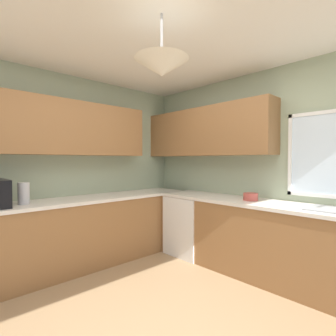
# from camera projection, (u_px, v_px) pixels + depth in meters

# --- Properties ---
(ground_plane) EXTENTS (8.71, 8.71, 0.00)m
(ground_plane) POSITION_uv_depth(u_px,v_px,m) (162.00, 328.00, 2.16)
(ground_plane) COLOR #997A56
(room_shell) EXTENTS (4.08, 3.79, 2.60)m
(room_shell) POSITION_uv_depth(u_px,v_px,m) (153.00, 123.00, 3.10)
(room_shell) COLOR #9EAD8E
(room_shell) RESTS_ON ground_plane
(counter_run_left) EXTENTS (0.65, 3.40, 0.89)m
(counter_run_left) POSITION_uv_depth(u_px,v_px,m) (75.00, 233.00, 3.37)
(counter_run_left) COLOR olive
(counter_run_left) RESTS_ON ground_plane
(counter_run_back) EXTENTS (3.17, 0.65, 0.89)m
(counter_run_back) POSITION_uv_depth(u_px,v_px,m) (272.00, 241.00, 3.04)
(counter_run_back) COLOR olive
(counter_run_back) RESTS_ON ground_plane
(dishwasher) EXTENTS (0.60, 0.60, 0.84)m
(dishwasher) POSITION_uv_depth(u_px,v_px,m) (191.00, 225.00, 3.91)
(dishwasher) COLOR white
(dishwasher) RESTS_ON ground_plane
(kettle) EXTENTS (0.12, 0.12, 0.25)m
(kettle) POSITION_uv_depth(u_px,v_px,m) (24.00, 193.00, 2.93)
(kettle) COLOR #B7B7BC
(kettle) RESTS_ON counter_run_left
(bowl) EXTENTS (0.18, 0.18, 0.09)m
(bowl) POSITION_uv_depth(u_px,v_px,m) (251.00, 197.00, 3.23)
(bowl) COLOR #B74C42
(bowl) RESTS_ON counter_run_back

